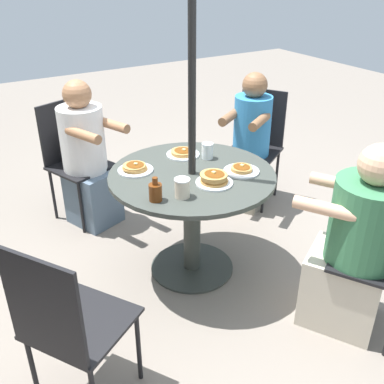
{
  "coord_description": "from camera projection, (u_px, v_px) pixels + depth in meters",
  "views": [
    {
      "loc": [
        -2.16,
        1.31,
        1.94
      ],
      "look_at": [
        0.0,
        0.0,
        0.6
      ],
      "focal_mm": 42.0,
      "sensor_mm": 36.0,
      "label": 1
    }
  ],
  "objects": [
    {
      "name": "patio_chair_south",
      "position": [
        67.0,
        322.0,
        1.94
      ],
      "size": [
        0.57,
        0.57,
        0.95
      ],
      "rotation": [
        0.0,
        0.0,
        -2.58
      ],
      "color": "black",
      "rests_on": "ground"
    },
    {
      "name": "diner_north",
      "position": [
        250.0,
        147.0,
        3.71
      ],
      "size": [
        0.49,
        0.54,
        1.14
      ],
      "rotation": [
        0.0,
        0.0,
        0.55
      ],
      "color": "gray",
      "rests_on": "ground"
    },
    {
      "name": "patio_table",
      "position": [
        192.0,
        196.0,
        2.88
      ],
      "size": [
        1.05,
        1.05,
        0.73
      ],
      "color": "#383D38",
      "rests_on": "ground"
    },
    {
      "name": "umbrella_pole",
      "position": [
        192.0,
        123.0,
        2.65
      ],
      "size": [
        0.05,
        0.05,
        2.13
      ],
      "primitive_type": "cylinder",
      "color": "black",
      "rests_on": "ground"
    },
    {
      "name": "coffee_cup",
      "position": [
        182.0,
        188.0,
        2.5
      ],
      "size": [
        0.09,
        0.09,
        0.11
      ],
      "color": "beige",
      "rests_on": "patio_table"
    },
    {
      "name": "syrup_bottle",
      "position": [
        155.0,
        192.0,
        2.47
      ],
      "size": [
        0.09,
        0.07,
        0.14
      ],
      "color": "#602D0F",
      "rests_on": "patio_table"
    },
    {
      "name": "drinking_glass_a",
      "position": [
        207.0,
        151.0,
        2.98
      ],
      "size": [
        0.08,
        0.08,
        0.11
      ],
      "primitive_type": "cylinder",
      "color": "silver",
      "rests_on": "patio_table"
    },
    {
      "name": "ground_plane",
      "position": [
        192.0,
        267.0,
        3.15
      ],
      "size": [
        12.0,
        12.0,
        0.0
      ],
      "primitive_type": "plane",
      "color": "gray"
    },
    {
      "name": "patio_chair_north",
      "position": [
        257.0,
        140.0,
        3.84
      ],
      "size": [
        0.57,
        0.57,
        0.95
      ],
      "rotation": [
        0.0,
        0.0,
        0.55
      ],
      "color": "black",
      "rests_on": "ground"
    },
    {
      "name": "diner_east",
      "position": [
        87.0,
        161.0,
        3.47
      ],
      "size": [
        0.57,
        0.48,
        1.15
      ],
      "rotation": [
        0.0,
        0.0,
        -4.36
      ],
      "color": "slate",
      "rests_on": "ground"
    },
    {
      "name": "pancake_plate_a",
      "position": [
        241.0,
        170.0,
        2.81
      ],
      "size": [
        0.22,
        0.22,
        0.05
      ],
      "color": "white",
      "rests_on": "patio_table"
    },
    {
      "name": "diner_west",
      "position": [
        356.0,
        249.0,
        2.47
      ],
      "size": [
        0.64,
        0.59,
        1.13
      ],
      "rotation": [
        0.0,
        0.0,
        -1.05
      ],
      "color": "beige",
      "rests_on": "ground"
    },
    {
      "name": "patio_chair_east",
      "position": [
        73.0,
        154.0,
        3.56
      ],
      "size": [
        0.53,
        0.53,
        0.95
      ],
      "rotation": [
        0.0,
        0.0,
        -4.36
      ],
      "color": "black",
      "rests_on": "ground"
    },
    {
      "name": "pancake_plate_c",
      "position": [
        135.0,
        168.0,
        2.82
      ],
      "size": [
        0.22,
        0.22,
        0.05
      ],
      "color": "white",
      "rests_on": "patio_table"
    },
    {
      "name": "pancake_plate_b",
      "position": [
        183.0,
        153.0,
        3.04
      ],
      "size": [
        0.22,
        0.22,
        0.05
      ],
      "color": "white",
      "rests_on": "patio_table"
    },
    {
      "name": "pancake_plate_d",
      "position": [
        214.0,
        179.0,
        2.66
      ],
      "size": [
        0.22,
        0.22,
        0.08
      ],
      "color": "white",
      "rests_on": "patio_table"
    }
  ]
}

